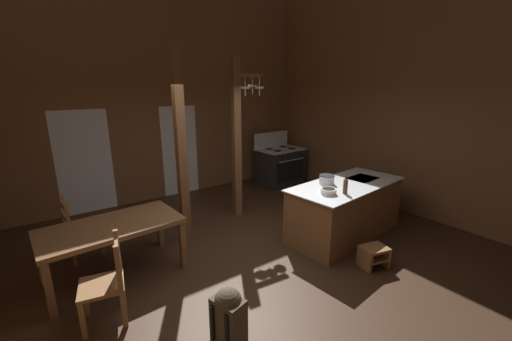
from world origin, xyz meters
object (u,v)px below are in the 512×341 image
object	(u,v)px
stove_range	(280,166)
bottle_tall_on_counter	(345,186)
mixing_bowl_on_counter	(329,191)
kitchen_island	(345,209)
step_stool	(374,255)
dining_table	(112,231)
stockpot_on_counter	(327,180)
ladderback_chair_near_window	(79,229)
backpack	(229,314)
ladderback_chair_by_post	(107,283)

from	to	relation	value
stove_range	bottle_tall_on_counter	world-z (taller)	stove_range
mixing_bowl_on_counter	kitchen_island	bearing A→B (deg)	14.32
step_stool	dining_table	bearing A→B (deg)	147.29
dining_table	stockpot_on_counter	bearing A→B (deg)	-14.99
stove_range	stockpot_on_counter	distance (m)	3.04
dining_table	ladderback_chair_near_window	world-z (taller)	ladderback_chair_near_window
dining_table	bottle_tall_on_counter	size ratio (longest dim) A/B	6.15
mixing_bowl_on_counter	step_stool	bearing A→B (deg)	-75.54
stove_range	step_stool	xyz separation A→B (m)	(-1.46, -3.78, -0.30)
ladderback_chair_near_window	stockpot_on_counter	distance (m)	3.86
stove_range	dining_table	xyz separation A→B (m)	(-4.44, -1.86, 0.17)
step_stool	bottle_tall_on_counter	size ratio (longest dim) A/B	1.47
mixing_bowl_on_counter	bottle_tall_on_counter	xyz separation A→B (m)	(0.22, -0.13, 0.07)
ladderback_chair_near_window	mixing_bowl_on_counter	bearing A→B (deg)	-32.54
dining_table	bottle_tall_on_counter	world-z (taller)	bottle_tall_on_counter
kitchen_island	stockpot_on_counter	size ratio (longest dim) A/B	7.02
kitchen_island	stove_range	size ratio (longest dim) A/B	1.70
backpack	stockpot_on_counter	distance (m)	2.79
ladderback_chair_by_post	mixing_bowl_on_counter	size ratio (longest dim) A/B	4.09
step_stool	stockpot_on_counter	distance (m)	1.36
stockpot_on_counter	mixing_bowl_on_counter	xyz separation A→B (m)	(-0.35, -0.35, -0.04)
ladderback_chair_by_post	bottle_tall_on_counter	bearing A→B (deg)	-8.34
kitchen_island	ladderback_chair_near_window	bearing A→B (deg)	154.25
backpack	step_stool	bearing A→B (deg)	-1.28
dining_table	mixing_bowl_on_counter	distance (m)	3.05
dining_table	mixing_bowl_on_counter	size ratio (longest dim) A/B	7.55
backpack	mixing_bowl_on_counter	xyz separation A→B (m)	(2.16, 0.67, 0.64)
ladderback_chair_by_post	backpack	world-z (taller)	ladderback_chair_by_post
dining_table	stockpot_on_counter	distance (m)	3.28
stove_range	dining_table	bearing A→B (deg)	-157.26
stove_range	ladderback_chair_near_window	bearing A→B (deg)	-167.32
ladderback_chair_near_window	backpack	distance (m)	2.83
step_stool	bottle_tall_on_counter	xyz separation A→B (m)	(0.03, 0.60, 0.85)
mixing_bowl_on_counter	bottle_tall_on_counter	size ratio (longest dim) A/B	0.81
kitchen_island	mixing_bowl_on_counter	size ratio (longest dim) A/B	9.64
step_stool	ladderback_chair_near_window	bearing A→B (deg)	140.56
bottle_tall_on_counter	ladderback_chair_by_post	bearing A→B (deg)	171.66
ladderback_chair_near_window	backpack	bearing A→B (deg)	-70.34
backpack	bottle_tall_on_counter	distance (m)	2.54
kitchen_island	ladderback_chair_near_window	distance (m)	4.18
kitchen_island	step_stool	xyz separation A→B (m)	(-0.47, -0.89, -0.28)
stockpot_on_counter	bottle_tall_on_counter	world-z (taller)	bottle_tall_on_counter
kitchen_island	stockpot_on_counter	bearing A→B (deg)	149.58
ladderback_chair_near_window	ladderback_chair_by_post	size ratio (longest dim) A/B	1.00
dining_table	stockpot_on_counter	xyz separation A→B (m)	(3.15, -0.84, 0.34)
ladderback_chair_near_window	bottle_tall_on_counter	size ratio (longest dim) A/B	3.33
kitchen_island	bottle_tall_on_counter	world-z (taller)	bottle_tall_on_counter
dining_table	mixing_bowl_on_counter	world-z (taller)	mixing_bowl_on_counter
kitchen_island	stockpot_on_counter	world-z (taller)	stockpot_on_counter
step_stool	mixing_bowl_on_counter	size ratio (longest dim) A/B	1.81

